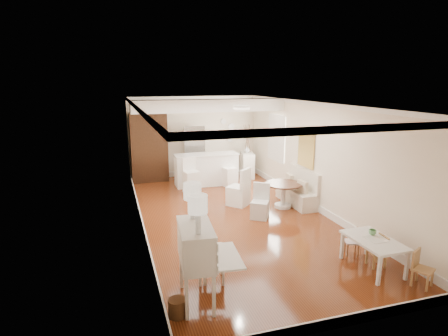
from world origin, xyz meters
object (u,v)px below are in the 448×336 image
kids_chair_a (377,251)px  fridge (204,152)px  kids_chair_b (352,241)px  bar_stool_right (229,171)px  breakfast_counter (206,169)px  kids_table (373,254)px  kids_chair_c (423,269)px  wicker_basket (177,308)px  secretary_bureau (196,264)px  slip_chair_near (260,201)px  dining_table (283,195)px  sideboard (247,165)px  gustavian_armchair (211,257)px  pantry_cabinet (149,147)px  bar_stool_left (191,176)px  slip_chair_far (238,187)px

kids_chair_a → fridge: (-1.39, 7.30, 0.60)m
kids_chair_b → fridge: 6.91m
kids_chair_b → bar_stool_right: size_ratio=0.56×
kids_chair_a → breakfast_counter: bearing=-160.8°
fridge → breakfast_counter: bearing=-100.8°
kids_table → kids_chair_a: kids_chair_a is taller
kids_table → kids_chair_c: bearing=-62.2°
wicker_basket → kids_chair_b: size_ratio=0.49×
secretary_bureau → slip_chair_near: secretary_bureau is taller
bar_stool_right → wicker_basket: bearing=-128.6°
kids_table → dining_table: (-0.06, 3.54, 0.05)m
kids_chair_b → sideboard: sideboard is taller
bar_stool_right → dining_table: bearing=-87.4°
breakfast_counter → dining_table: bearing=-63.1°
fridge → wicker_basket: bearing=-106.9°
kids_chair_c → dining_table: size_ratio=0.63×
kids_chair_c → gustavian_armchair: bearing=132.1°
gustavian_armchair → breakfast_counter: size_ratio=0.42×
kids_chair_a → kids_chair_b: kids_chair_a is taller
pantry_cabinet → fridge: (1.90, -0.03, -0.25)m
bar_stool_right → bar_stool_left: bearing=-178.8°
slip_chair_near → bar_stool_right: bar_stool_right is taller
gustavian_armchair → dining_table: size_ratio=0.87×
gustavian_armchair → pantry_cabinet: (-0.28, 6.92, 0.72)m
pantry_cabinet → fridge: bearing=-0.9°
gustavian_armchair → bar_stool_left: bar_stool_left is taller
secretary_bureau → dining_table: secretary_bureau is taller
kids_chair_a → pantry_cabinet: 8.08m
bar_stool_left → sideboard: bar_stool_left is taller
slip_chair_near → breakfast_counter: breakfast_counter is taller
gustavian_armchair → dining_table: 4.17m
kids_chair_a → pantry_cabinet: pantry_cabinet is taller
slip_chair_far → bar_stool_left: bar_stool_left is taller
kids_table → kids_chair_a: (0.13, 0.06, 0.02)m
bar_stool_left → wicker_basket: bearing=-114.2°
dining_table → sideboard: bearing=86.1°
kids_chair_a → pantry_cabinet: size_ratio=0.26×
kids_chair_a → kids_chair_b: (-0.13, 0.54, -0.03)m
wicker_basket → breakfast_counter: bearing=72.1°
secretary_bureau → sideboard: bearing=69.4°
slip_chair_near → breakfast_counter: 3.37m
breakfast_counter → bar_stool_right: breakfast_counter is taller
kids_chair_c → breakfast_counter: size_ratio=0.30×
dining_table → fridge: bearing=107.5°
kids_chair_b → pantry_cabinet: 7.54m
kids_chair_c → kids_chair_a: bearing=80.6°
gustavian_armchair → kids_chair_c: 3.49m
bar_stool_left → kids_chair_c: bearing=-78.4°
gustavian_armchair → kids_chair_b: size_ratio=1.57×
bar_stool_left → pantry_cabinet: (-1.04, 1.83, 0.61)m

